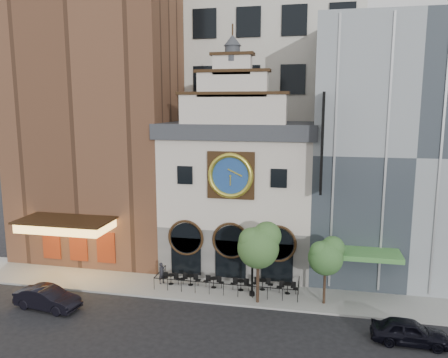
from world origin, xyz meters
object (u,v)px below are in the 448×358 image
bistro_2 (214,282)px  bistro_3 (241,284)px  tree_right (326,255)px  pedestrian (162,273)px  bistro_0 (171,278)px  lamppost (252,255)px  bistro_1 (191,279)px  car_left (47,298)px  tree_left (259,244)px  bistro_5 (288,288)px  car_right (409,332)px  bistro_4 (262,284)px

bistro_2 → bistro_3: 2.09m
tree_right → pedestrian: bearing=175.6°
pedestrian → bistro_0: bearing=-66.3°
lamppost → bistro_1: bearing=-178.1°
bistro_3 → car_left: size_ratio=0.34×
bistro_0 → bistro_2: 3.37m
bistro_1 → tree_right: 10.50m
tree_left → bistro_0: bearing=166.5°
bistro_5 → car_right: bearing=-34.6°
car_right → pedestrian: 17.73m
bistro_2 → pedestrian: (-4.12, -0.01, 0.37)m
bistro_0 → lamppost: lamppost is taller
tree_left → bistro_3: bearing=132.4°
bistro_3 → bistro_4: (1.55, 0.44, 0.00)m
bistro_4 → lamppost: size_ratio=0.32×
bistro_1 → car_left: (-8.56, -5.49, 0.15)m
bistro_0 → bistro_5: same height
bistro_0 → bistro_4: 7.03m
bistro_1 → tree_right: size_ratio=0.33×
bistro_1 → car_left: bearing=-147.3°
car_left → tree_left: (14.02, 3.67, 3.60)m
car_left → bistro_4: bearing=-60.0°
lamppost → tree_left: size_ratio=0.87×
bistro_1 → tree_right: bearing=-6.0°
bistro_4 → car_right: (9.25, -5.39, 0.12)m
car_left → bistro_1: bearing=-49.6°
pedestrian → tree_left: (7.73, -1.70, 3.38)m
bistro_1 → bistro_4: size_ratio=1.00×
bistro_2 → tree_right: bearing=-6.6°
bistro_2 → lamppost: 4.09m
bistro_4 → car_right: car_right is taller
bistro_0 → car_right: (16.26, -4.96, 0.12)m
car_left → bistro_2: bearing=-55.0°
lamppost → bistro_2: bearing=177.8°
bistro_2 → lamppost: lamppost is taller
bistro_2 → car_left: 11.72m
pedestrian → bistro_1: bearing=-61.1°
bistro_4 → tree_left: 4.30m
tree_left → pedestrian: bearing=167.6°
bistro_3 → bistro_4: bearing=15.8°
lamppost → bistro_4: bearing=74.7°
lamppost → car_right: bearing=-10.9°
bistro_0 → bistro_3: size_ratio=1.00×
bistro_3 → car_right: size_ratio=0.37×
bistro_0 → bistro_1: 1.53m
bistro_1 → bistro_5: same height
bistro_4 → lamppost: bearing=-117.6°
bistro_5 → lamppost: lamppost is taller
pedestrian → lamppost: size_ratio=0.33×
bistro_5 → tree_left: (-1.91, -1.79, 3.75)m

